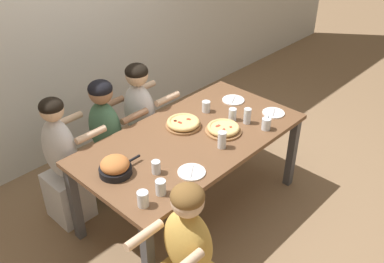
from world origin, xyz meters
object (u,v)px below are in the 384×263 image
at_px(diner_far_center, 141,126).
at_px(pizza_board_main, 183,123).
at_px(diner_far_midleft, 107,143).
at_px(diner_near_left, 188,261).
at_px(pizza_board_second, 223,129).
at_px(diner_far_left, 64,166).
at_px(cocktail_glass_blue, 266,124).
at_px(empty_plate_a, 233,100).
at_px(drinking_glass_g, 143,200).
at_px(drinking_glass_d, 161,188).
at_px(drinking_glass_c, 222,141).
at_px(skillet_bowl, 115,167).
at_px(empty_plate_b, 273,113).
at_px(drinking_glass_a, 232,115).
at_px(drinking_glass_e, 156,168).
at_px(drinking_glass_f, 206,107).
at_px(empty_plate_c, 192,172).
at_px(drinking_glass_b, 247,117).

bearing_deg(diner_far_center, pizza_board_main, 1.35).
xyz_separation_m(diner_far_midleft, diner_near_left, (-0.46, -1.46, -0.02)).
height_order(pizza_board_second, diner_far_left, diner_far_left).
distance_m(cocktail_glass_blue, diner_far_left, 1.76).
xyz_separation_m(empty_plate_a, drinking_glass_g, (-1.56, -0.48, 0.04)).
xyz_separation_m(drinking_glass_g, diner_far_center, (0.88, 1.07, -0.27)).
relative_size(drinking_glass_d, drinking_glass_g, 0.98).
xyz_separation_m(cocktail_glass_blue, drinking_glass_c, (-0.47, 0.10, 0.02)).
bearing_deg(drinking_glass_d, diner_far_left, 97.61).
distance_m(skillet_bowl, diner_far_left, 0.73).
height_order(pizza_board_second, empty_plate_b, pizza_board_second).
xyz_separation_m(drinking_glass_d, diner_far_left, (-0.14, 1.07, -0.29)).
bearing_deg(empty_plate_b, diner_far_center, 126.20).
height_order(pizza_board_main, diner_far_midleft, diner_far_midleft).
bearing_deg(drinking_glass_a, cocktail_glass_blue, -75.49).
height_order(drinking_glass_d, diner_far_left, diner_far_left).
relative_size(cocktail_glass_blue, drinking_glass_g, 1.15).
bearing_deg(drinking_glass_d, diner_near_left, -110.13).
xyz_separation_m(pizza_board_second, drinking_glass_e, (-0.77, -0.00, 0.02)).
relative_size(empty_plate_b, drinking_glass_c, 1.42).
bearing_deg(drinking_glass_c, empty_plate_b, 0.33).
xyz_separation_m(drinking_glass_e, diner_far_left, (-0.28, 0.87, -0.29)).
bearing_deg(drinking_glass_g, drinking_glass_f, 23.63).
xyz_separation_m(pizza_board_second, skillet_bowl, (-0.98, 0.21, 0.03)).
distance_m(empty_plate_b, cocktail_glass_blue, 0.29).
distance_m(pizza_board_second, skillet_bowl, 1.00).
height_order(drinking_glass_e, diner_near_left, diner_near_left).
xyz_separation_m(drinking_glass_a, diner_near_left, (-1.25, -0.66, -0.30)).
bearing_deg(drinking_glass_g, drinking_glass_e, 33.53).
xyz_separation_m(empty_plate_a, diner_far_center, (-0.68, 0.59, -0.23)).
distance_m(pizza_board_main, skillet_bowl, 0.81).
relative_size(cocktail_glass_blue, drinking_glass_a, 1.16).
height_order(skillet_bowl, empty_plate_c, skillet_bowl).
xyz_separation_m(empty_plate_c, drinking_glass_a, (0.80, 0.26, 0.04)).
bearing_deg(drinking_glass_e, pizza_board_main, 27.17).
distance_m(drinking_glass_b, diner_far_midleft, 1.29).
height_order(pizza_board_second, empty_plate_a, pizza_board_second).
distance_m(empty_plate_c, diner_far_midleft, 1.09).
distance_m(drinking_glass_e, diner_far_midleft, 0.93).
distance_m(diner_far_midleft, diner_far_left, 0.46).
distance_m(drinking_glass_a, drinking_glass_f, 0.27).
relative_size(empty_plate_b, diner_far_midleft, 0.17).
distance_m(empty_plate_a, cocktail_glass_blue, 0.56).
distance_m(drinking_glass_d, diner_near_left, 0.51).
height_order(drinking_glass_e, diner_far_left, diner_far_left).
bearing_deg(empty_plate_a, drinking_glass_f, 171.13).
height_order(skillet_bowl, diner_near_left, diner_near_left).
bearing_deg(drinking_glass_d, diner_far_midleft, 73.39).
height_order(pizza_board_second, empty_plate_c, pizza_board_second).
distance_m(empty_plate_a, empty_plate_c, 1.18).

